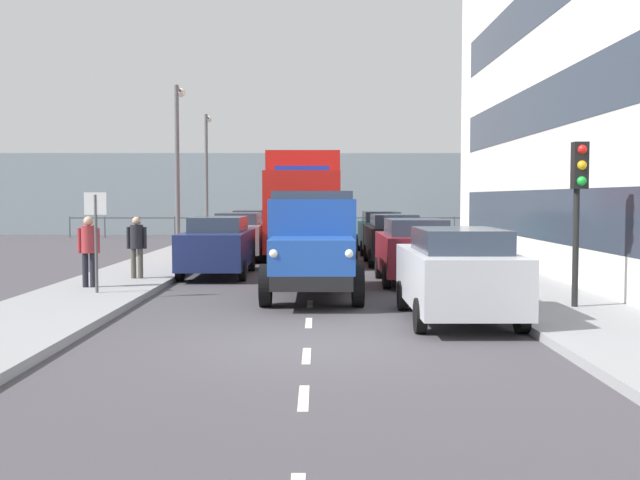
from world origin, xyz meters
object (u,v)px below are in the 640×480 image
at_px(pedestrian_in_dark_coat, 137,242).
at_px(car_teal_kerbside_3, 380,231).
at_px(pedestrian_couple_a, 89,246).
at_px(traffic_light_near, 579,188).
at_px(car_red_oppositeside_2, 252,229).
at_px(car_maroon_kerbside_1, 414,250).
at_px(car_navy_oppositeside_0, 218,245).
at_px(car_silver_kerbside_near, 457,273).
at_px(lamp_post_promenade, 178,154).
at_px(truck_vintage_blue, 312,246).
at_px(street_sign, 96,224).
at_px(lamp_post_far, 207,165).
at_px(car_black_kerbside_2, 393,238).
at_px(car_grey_oppositeside_1, 239,235).
at_px(lorry_cargo_red, 304,203).

bearing_deg(pedestrian_in_dark_coat, car_teal_kerbside_3, -124.25).
bearing_deg(pedestrian_couple_a, car_teal_kerbside_3, -122.13).
bearing_deg(traffic_light_near, car_red_oppositeside_2, -67.08).
bearing_deg(car_maroon_kerbside_1, car_navy_oppositeside_0, -19.71).
bearing_deg(car_silver_kerbside_near, car_navy_oppositeside_0, -55.69).
height_order(pedestrian_couple_a, lamp_post_promenade, lamp_post_promenade).
height_order(car_silver_kerbside_near, traffic_light_near, traffic_light_near).
bearing_deg(car_navy_oppositeside_0, truck_vintage_blue, 119.49).
bearing_deg(lamp_post_promenade, car_navy_oppositeside_0, 112.03).
bearing_deg(traffic_light_near, pedestrian_couple_a, -17.47).
height_order(car_red_oppositeside_2, street_sign, street_sign).
xyz_separation_m(car_maroon_kerbside_1, lamp_post_far, (7.96, -16.66, 2.95)).
distance_m(car_maroon_kerbside_1, lamp_post_far, 18.70).
xyz_separation_m(truck_vintage_blue, car_silver_kerbside_near, (-2.70, 3.12, -0.28)).
xyz_separation_m(car_black_kerbside_2, pedestrian_couple_a, (8.02, 7.60, 0.25)).
relative_size(car_silver_kerbside_near, car_navy_oppositeside_0, 0.92).
xyz_separation_m(truck_vintage_blue, pedestrian_couple_a, (5.32, -0.89, -0.04)).
height_order(pedestrian_couple_a, traffic_light_near, traffic_light_near).
bearing_deg(pedestrian_couple_a, lamp_post_promenade, -92.66).
bearing_deg(street_sign, car_silver_kerbside_near, 158.42).
relative_size(traffic_light_near, lamp_post_far, 0.52).
distance_m(car_navy_oppositeside_0, traffic_light_near, 10.92).
bearing_deg(lamp_post_promenade, truck_vintage_blue, 115.77).
bearing_deg(car_maroon_kerbside_1, car_grey_oppositeside_1, -54.42).
relative_size(car_navy_oppositeside_0, car_red_oppositeside_2, 0.98).
distance_m(car_red_oppositeside_2, pedestrian_couple_a, 15.70).
distance_m(car_silver_kerbside_near, car_grey_oppositeside_1, 14.79).
height_order(pedestrian_in_dark_coat, lamp_post_far, lamp_post_far).
bearing_deg(truck_vintage_blue, lorry_cargo_red, -87.88).
height_order(car_teal_kerbside_3, pedestrian_in_dark_coat, pedestrian_in_dark_coat).
distance_m(car_navy_oppositeside_0, car_red_oppositeside_2, 11.47).
xyz_separation_m(car_grey_oppositeside_1, lamp_post_far, (2.48, -9.00, 2.95)).
bearing_deg(lorry_cargo_red, car_black_kerbside_2, 153.12).
bearing_deg(car_teal_kerbside_3, car_silver_kerbside_near, 90.00).
xyz_separation_m(lorry_cargo_red, pedestrian_in_dark_coat, (4.28, 7.20, -0.97)).
distance_m(lorry_cargo_red, car_silver_kerbside_near, 13.58).
bearing_deg(car_maroon_kerbside_1, car_silver_kerbside_near, 90.00).
bearing_deg(pedestrian_couple_a, car_maroon_kerbside_1, -165.58).
distance_m(lorry_cargo_red, car_teal_kerbside_3, 4.89).
relative_size(lamp_post_far, street_sign, 2.74).
distance_m(car_silver_kerbside_near, lamp_post_far, 24.27).
height_order(car_black_kerbside_2, car_navy_oppositeside_0, same).
distance_m(car_grey_oppositeside_1, traffic_light_near, 15.34).
distance_m(car_grey_oppositeside_1, pedestrian_couple_a, 10.06).
height_order(traffic_light_near, street_sign, traffic_light_near).
bearing_deg(lorry_cargo_red, traffic_light_near, 113.95).
relative_size(pedestrian_couple_a, lamp_post_far, 0.27).
bearing_deg(street_sign, lamp_post_far, -88.79).
relative_size(car_navy_oppositeside_0, pedestrian_in_dark_coat, 2.80).
height_order(car_red_oppositeside_2, pedestrian_in_dark_coat, pedestrian_in_dark_coat).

